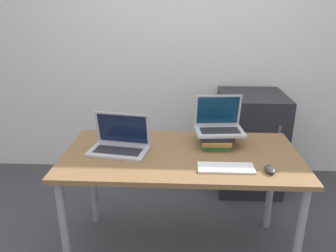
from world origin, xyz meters
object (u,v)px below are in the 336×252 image
object	(u,v)px
book_stack	(215,137)
mouse	(270,169)
laptop_left	(120,143)
wireless_keyboard	(226,168)
laptop_on_books	(219,124)
mini_fridge	(249,142)

from	to	relation	value
book_stack	mouse	distance (m)	0.47
laptop_left	wireless_keyboard	world-z (taller)	laptop_left
laptop_on_books	wireless_keyboard	world-z (taller)	laptop_on_books
mouse	wireless_keyboard	bearing A→B (deg)	174.90
laptop_left	mini_fridge	bearing A→B (deg)	42.46
laptop_on_books	mouse	xyz separation A→B (m)	(0.25, -0.41, -0.12)
laptop_on_books	wireless_keyboard	size ratio (longest dim) A/B	1.03
laptop_left	mouse	size ratio (longest dim) A/B	3.89
book_stack	wireless_keyboard	xyz separation A→B (m)	(0.03, -0.37, -0.04)
book_stack	wireless_keyboard	distance (m)	0.37
mini_fridge	laptop_on_books	bearing A→B (deg)	-116.11
laptop_on_books	wireless_keyboard	distance (m)	0.41
wireless_keyboard	mini_fridge	xyz separation A→B (m)	(0.36, 1.15, -0.32)
mini_fridge	mouse	bearing A→B (deg)	-96.01
laptop_on_books	mini_fridge	world-z (taller)	laptop_on_books
laptop_left	book_stack	bearing A→B (deg)	12.99
book_stack	mouse	world-z (taller)	book_stack
laptop_on_books	laptop_left	bearing A→B (deg)	-165.67
mouse	mini_fridge	size ratio (longest dim) A/B	0.11
mouse	book_stack	bearing A→B (deg)	125.26
laptop_left	mini_fridge	xyz separation A→B (m)	(1.01, 0.93, -0.36)
laptop_left	wireless_keyboard	size ratio (longest dim) A/B	1.24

